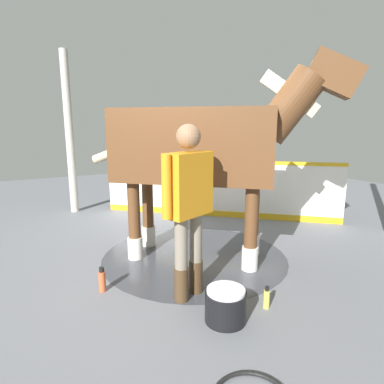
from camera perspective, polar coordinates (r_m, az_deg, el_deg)
name	(u,v)px	position (r m, az deg, el deg)	size (l,w,h in m)	color
ground_plane	(175,250)	(4.73, -3.02, -10.25)	(16.00, 16.00, 0.02)	slate
wet_patch	(194,256)	(4.51, 0.44, -11.23)	(2.49, 2.49, 0.00)	#42444C
barrier_wall	(218,191)	(6.30, 4.62, 0.25)	(3.18, 3.44, 1.11)	white
roof_post_far	(69,134)	(6.97, -20.88, 9.58)	(0.16, 0.16, 3.19)	#B7B2A8
horse	(204,148)	(4.14, 2.11, 7.87)	(2.43, 2.61, 2.60)	brown
handler	(189,200)	(3.18, -0.61, -1.39)	(0.39, 0.66, 1.77)	#47331E
wash_bucket	(226,305)	(3.11, 5.97, -19.30)	(0.38, 0.38, 0.31)	black
bottle_shampoo	(267,298)	(3.39, 13.06, -17.83)	(0.06, 0.06, 0.23)	#D8CC4C
bottle_spray	(102,280)	(3.71, -15.62, -14.82)	(0.07, 0.07, 0.27)	#CC5933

